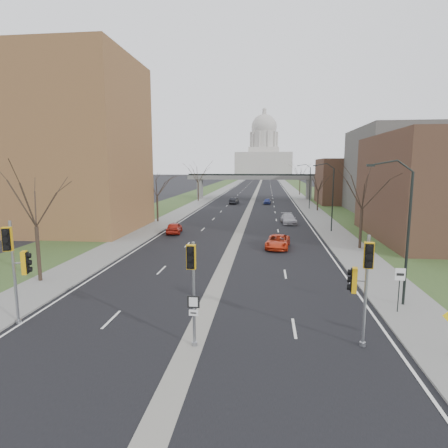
% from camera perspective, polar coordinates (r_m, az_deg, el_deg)
% --- Properties ---
extents(ground, '(700.00, 700.00, 0.00)m').
position_cam_1_polar(ground, '(19.13, -4.75, -17.37)').
color(ground, black).
rests_on(ground, ground).
extents(road_surface, '(20.00, 600.00, 0.01)m').
position_cam_1_polar(road_surface, '(167.07, 5.39, 5.90)').
color(road_surface, black).
rests_on(road_surface, ground).
extents(median_strip, '(1.20, 600.00, 0.02)m').
position_cam_1_polar(median_strip, '(167.07, 5.39, 5.90)').
color(median_strip, gray).
rests_on(median_strip, ground).
extents(sidewalk_right, '(4.00, 600.00, 0.12)m').
position_cam_1_polar(sidewalk_right, '(167.25, 9.52, 5.84)').
color(sidewalk_right, gray).
rests_on(sidewalk_right, ground).
extents(sidewalk_left, '(4.00, 600.00, 0.12)m').
position_cam_1_polar(sidewalk_left, '(167.74, 1.26, 5.97)').
color(sidewalk_left, gray).
rests_on(sidewalk_left, ground).
extents(grass_verge_right, '(8.00, 600.00, 0.10)m').
position_cam_1_polar(grass_verge_right, '(167.66, 11.58, 5.79)').
color(grass_verge_right, '#2E4922').
rests_on(grass_verge_right, ground).
extents(grass_verge_left, '(8.00, 600.00, 0.10)m').
position_cam_1_polar(grass_verge_left, '(168.40, -0.78, 5.98)').
color(grass_verge_left, '#2E4922').
rests_on(grass_verge_left, ground).
extents(apartment_building, '(25.00, 16.00, 22.00)m').
position_cam_1_polar(apartment_building, '(55.37, -26.07, 10.61)').
color(apartment_building, brown).
rests_on(apartment_building, ground).
extents(commercial_block_mid, '(18.00, 22.00, 15.00)m').
position_cam_1_polar(commercial_block_mid, '(73.07, 26.40, 7.19)').
color(commercial_block_mid, '#5E5C56').
rests_on(commercial_block_mid, ground).
extents(commercial_block_far, '(14.00, 14.00, 10.00)m').
position_cam_1_polar(commercial_block_far, '(88.84, 18.71, 6.16)').
color(commercial_block_far, brown).
rests_on(commercial_block_far, ground).
extents(pedestrian_bridge, '(34.00, 3.00, 6.45)m').
position_cam_1_polar(pedestrian_bridge, '(96.95, 4.54, 6.68)').
color(pedestrian_bridge, slate).
rests_on(pedestrian_bridge, ground).
extents(capitol, '(48.00, 42.00, 55.75)m').
position_cam_1_polar(capitol, '(336.99, 6.06, 10.52)').
color(capitol, beige).
rests_on(capitol, ground).
extents(streetlight_near, '(2.61, 0.20, 8.70)m').
position_cam_1_polar(streetlight_near, '(24.08, 24.85, 4.49)').
color(streetlight_near, black).
rests_on(streetlight_near, sidewalk_right).
extents(streetlight_mid, '(2.61, 0.20, 8.70)m').
position_cam_1_polar(streetlight_mid, '(49.42, 15.43, 6.80)').
color(streetlight_mid, black).
rests_on(streetlight_mid, sidewalk_right).
extents(streetlight_far, '(2.61, 0.20, 8.70)m').
position_cam_1_polar(streetlight_far, '(75.21, 12.41, 7.50)').
color(streetlight_far, black).
rests_on(streetlight_far, sidewalk_right).
extents(tree_left_a, '(7.20, 7.20, 9.40)m').
position_cam_1_polar(tree_left_a, '(29.83, -27.03, 4.41)').
color(tree_left_a, '#382B21').
rests_on(tree_left_a, sidewalk_left).
extents(tree_left_b, '(6.75, 6.75, 8.81)m').
position_cam_1_polar(tree_left_b, '(57.28, -10.21, 6.49)').
color(tree_left_b, '#382B21').
rests_on(tree_left_b, sidewalk_left).
extents(tree_left_c, '(7.65, 7.65, 9.99)m').
position_cam_1_polar(tree_left_c, '(90.34, -3.98, 7.93)').
color(tree_left_c, '#382B21').
rests_on(tree_left_c, sidewalk_left).
extents(tree_right_a, '(7.20, 7.20, 9.40)m').
position_cam_1_polar(tree_right_a, '(40.02, 20.45, 5.70)').
color(tree_right_a, '#382B21').
rests_on(tree_right_a, sidewalk_right).
extents(tree_right_b, '(6.30, 6.30, 8.22)m').
position_cam_1_polar(tree_right_b, '(72.50, 14.21, 6.50)').
color(tree_right_b, '#382B21').
rests_on(tree_right_b, sidewalk_right).
extents(tree_right_c, '(7.65, 7.65, 9.99)m').
position_cam_1_polar(tree_right_c, '(112.24, 11.54, 7.95)').
color(tree_right_c, '#382B21').
rests_on(tree_right_c, sidewalk_right).
extents(signal_pole_left, '(0.94, 1.24, 5.63)m').
position_cam_1_polar(signal_pole_left, '(22.44, -29.15, -4.54)').
color(signal_pole_left, gray).
rests_on(signal_pole_left, ground).
extents(signal_pole_median, '(0.58, 0.81, 5.03)m').
position_cam_1_polar(signal_pole_median, '(17.15, -4.85, -7.93)').
color(signal_pole_median, gray).
rests_on(signal_pole_median, ground).
extents(signal_pole_right, '(0.90, 1.09, 5.35)m').
position_cam_1_polar(signal_pole_right, '(18.32, 20.33, -7.35)').
color(signal_pole_right, gray).
rests_on(signal_pole_right, ground).
extents(speed_limit_sign, '(0.56, 0.06, 2.59)m').
position_cam_1_polar(speed_limit_sign, '(23.78, 25.18, -7.99)').
color(speed_limit_sign, black).
rests_on(speed_limit_sign, sidewalk_right).
extents(car_left_near, '(2.20, 4.45, 1.46)m').
position_cam_1_polar(car_left_near, '(47.65, -7.60, -0.55)').
color(car_left_near, '#A21E12').
rests_on(car_left_near, ground).
extents(car_left_far, '(2.01, 4.42, 1.41)m').
position_cam_1_polar(car_left_far, '(84.14, 1.56, 3.56)').
color(car_left_far, black).
rests_on(car_left_far, ground).
extents(car_right_near, '(2.83, 5.14, 1.37)m').
position_cam_1_polar(car_right_near, '(39.16, 8.20, -2.68)').
color(car_right_near, red).
rests_on(car_right_near, ground).
extents(car_right_mid, '(2.39, 5.05, 1.42)m').
position_cam_1_polar(car_right_mid, '(56.04, 9.80, 0.78)').
color(car_right_mid, '#A9A7AF').
rests_on(car_right_mid, ground).
extents(car_right_far, '(1.69, 3.80, 1.27)m').
position_cam_1_polar(car_right_far, '(84.43, 6.58, 3.48)').
color(car_right_far, navy).
rests_on(car_right_far, ground).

